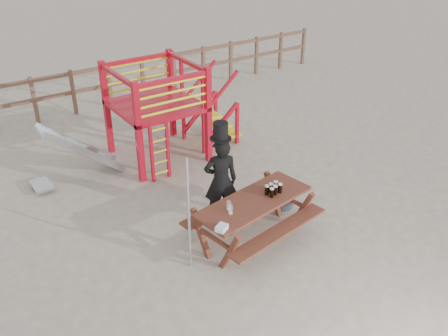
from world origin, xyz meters
TOP-DOWN VIEW (x-y plane):
  - ground at (0.00, 0.00)m, footprint 60.00×60.00m
  - back_fence at (0.00, 7.00)m, footprint 15.09×0.09m
  - playground_fort at (0.12, 3.58)m, footprint 4.71×1.84m
  - picnic_table at (0.07, -0.03)m, footprint 2.22×1.70m
  - man_with_hat at (-0.06, 0.75)m, footprint 0.69×0.58m
  - metal_pole at (-1.16, -0.04)m, footprint 0.04×0.04m
  - parasol_base at (1.14, 0.54)m, footprint 0.51×0.51m
  - paper_bag at (-0.83, -0.42)m, footprint 0.22×0.21m
  - stout_pints at (0.45, -0.05)m, footprint 0.29×0.20m
  - empty_glasses at (-0.45, -0.08)m, footprint 0.11×0.18m

SIDE VIEW (x-z plane):
  - ground at x=0.00m, z-range 0.00..0.00m
  - parasol_base at x=1.14m, z-range -0.05..0.17m
  - picnic_table at x=0.07m, z-range 0.10..0.89m
  - back_fence at x=0.00m, z-range 0.14..1.34m
  - paper_bag at x=-0.83m, z-range 0.79..0.87m
  - man_with_hat at x=-0.06m, z-range -0.10..1.80m
  - empty_glasses at x=-0.45m, z-range 0.78..0.93m
  - stout_pints at x=0.45m, z-range 0.79..0.96m
  - metal_pole at x=-1.16m, z-range 0.00..1.92m
  - playground_fort at x=0.12m, z-range 0.02..2.12m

